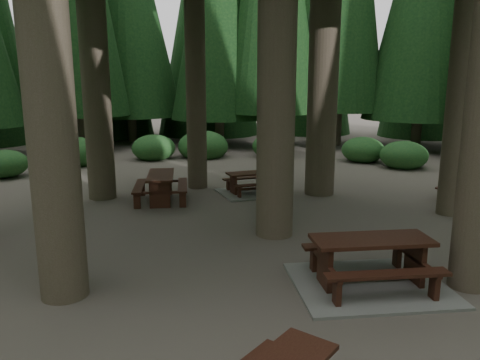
{
  "coord_description": "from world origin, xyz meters",
  "views": [
    {
      "loc": [
        0.24,
        -10.08,
        3.48
      ],
      "look_at": [
        -0.01,
        1.01,
        1.1
      ],
      "focal_mm": 35.0,
      "sensor_mm": 36.0,
      "label": 1
    }
  ],
  "objects_px": {
    "picnic_table_a": "(370,269)",
    "picnic_table_c": "(252,187)",
    "picnic_table_d": "(476,187)",
    "picnic_table_b": "(161,183)"
  },
  "relations": [
    {
      "from": "picnic_table_a",
      "to": "picnic_table_c",
      "type": "relative_size",
      "value": 1.16
    },
    {
      "from": "picnic_table_b",
      "to": "picnic_table_c",
      "type": "xyz_separation_m",
      "value": [
        2.66,
        1.03,
        -0.32
      ]
    },
    {
      "from": "picnic_table_a",
      "to": "picnic_table_c",
      "type": "distance_m",
      "value": 6.99
    },
    {
      "from": "picnic_table_c",
      "to": "picnic_table_a",
      "type": "bearing_deg",
      "value": -95.07
    },
    {
      "from": "picnic_table_c",
      "to": "picnic_table_d",
      "type": "bearing_deg",
      "value": -31.96
    },
    {
      "from": "picnic_table_a",
      "to": "picnic_table_c",
      "type": "height_order",
      "value": "picnic_table_a"
    },
    {
      "from": "picnic_table_b",
      "to": "picnic_table_d",
      "type": "xyz_separation_m",
      "value": [
        9.03,
        -0.13,
        -0.03
      ]
    },
    {
      "from": "picnic_table_d",
      "to": "picnic_table_c",
      "type": "bearing_deg",
      "value": -147.04
    },
    {
      "from": "picnic_table_a",
      "to": "picnic_table_b",
      "type": "xyz_separation_m",
      "value": [
        -4.66,
        5.67,
        0.23
      ]
    },
    {
      "from": "picnic_table_c",
      "to": "picnic_table_d",
      "type": "height_order",
      "value": "picnic_table_d"
    }
  ]
}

